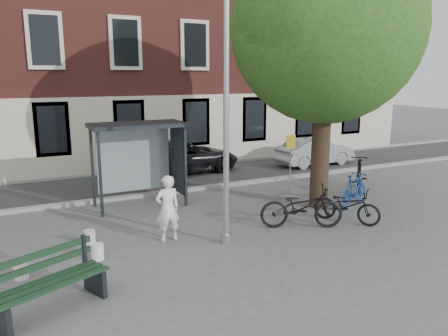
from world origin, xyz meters
name	(u,v)px	position (x,y,z in m)	size (l,w,h in m)	color
ground	(226,243)	(0.00, 0.00, 0.00)	(90.00, 90.00, 0.00)	#4C4C4F
road	(144,182)	(0.00, 7.00, 0.01)	(40.00, 4.00, 0.01)	#28282B
curb_near	(161,193)	(0.00, 5.00, 0.06)	(40.00, 0.25, 0.12)	gray
curb_far	(131,171)	(0.00, 9.00, 0.06)	(40.00, 0.25, 0.12)	gray
building_row	(103,11)	(0.00, 13.00, 7.00)	(30.00, 8.00, 14.00)	brown
lamppost	(226,130)	(0.00, 0.00, 2.78)	(0.28, 0.35, 6.11)	#9EA0A3
tree_right	(330,19)	(4.01, 1.38, 5.62)	(5.76, 5.60, 8.20)	black
bus_shelter	(150,144)	(-0.61, 4.11, 1.92)	(2.85, 1.45, 2.62)	#1E2328
painter	(168,208)	(-1.20, 0.81, 0.83)	(0.61, 0.40, 1.67)	white
bench	(49,285)	(-4.15, -1.42, 0.47)	(2.09, 1.37, 1.03)	#1E2328
bike_a	(301,207)	(2.32, 0.12, 0.58)	(0.77, 2.21, 1.16)	black
bike_b	(353,190)	(4.94, 0.98, 0.53)	(0.50, 1.76, 1.06)	navy
bike_c	(347,205)	(3.71, -0.09, 0.49)	(0.65, 1.87, 0.98)	black
bike_d	(359,174)	(6.50, 2.39, 0.61)	(0.57, 2.02, 1.21)	black
car_dark	(182,157)	(1.93, 7.95, 0.69)	(2.27, 4.93, 1.37)	black
car_silver	(315,152)	(7.96, 6.74, 0.62)	(1.31, 3.74, 1.23)	#96989D
bucket_a	(97,252)	(-3.00, 0.43, 0.18)	(0.28, 0.28, 0.36)	white
bucket_b	(90,238)	(-3.00, 1.40, 0.18)	(0.28, 0.28, 0.36)	silver
bucket_c	(21,270)	(-4.56, 0.16, 0.18)	(0.28, 0.28, 0.36)	white
notice_sign	(291,151)	(4.04, 3.12, 1.52)	(0.36, 0.04, 2.06)	#9EA0A3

